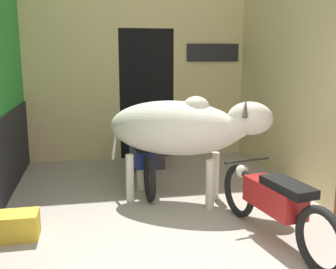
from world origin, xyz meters
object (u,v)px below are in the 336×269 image
motorcycle_near (274,202)px  plastic_stool (137,153)px  shopkeeper_seated (154,134)px  crate (17,226)px  cow (181,128)px  motorcycle_far (142,157)px

motorcycle_near → plastic_stool: 3.39m
motorcycle_near → plastic_stool: size_ratio=4.84×
shopkeeper_seated → motorcycle_near: bearing=-75.5°
shopkeeper_seated → crate: bearing=-127.9°
cow → motorcycle_far: bearing=119.5°
plastic_stool → crate: 3.07m
cow → motorcycle_near: 1.62m
motorcycle_near → cow: bearing=116.5°
motorcycle_far → plastic_stool: size_ratio=4.93×
motorcycle_near → crate: motorcycle_near is taller
motorcycle_far → crate: size_ratio=4.68×
cow → motorcycle_near: cow is taller
cow → motorcycle_far: size_ratio=1.05×
motorcycle_far → plastic_stool: motorcycle_far is taller
motorcycle_far → shopkeeper_seated: shopkeeper_seated is taller
cow → shopkeeper_seated: size_ratio=1.91×
plastic_stool → crate: size_ratio=0.95×
motorcycle_near → motorcycle_far: 2.40m
motorcycle_far → crate: bearing=-135.3°
cow → motorcycle_far: (-0.43, 0.76, -0.57)m
motorcycle_near → motorcycle_far: size_ratio=0.98×
shopkeeper_seated → plastic_stool: (-0.28, 0.20, -0.36)m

